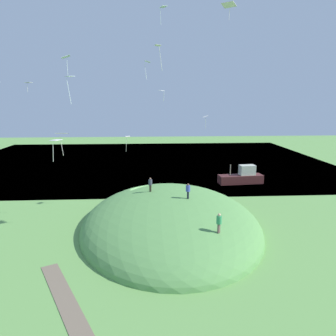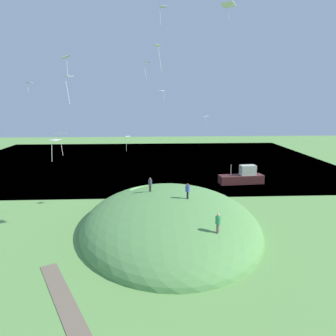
% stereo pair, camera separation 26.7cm
% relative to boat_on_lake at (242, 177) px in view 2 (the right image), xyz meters
% --- Properties ---
extents(ground_plane, '(160.00, 160.00, 0.00)m').
position_rel_boat_on_lake_xyz_m(ground_plane, '(10.77, -16.30, -1.02)').
color(ground_plane, '#62974A').
extents(lake_water, '(57.40, 80.00, 0.40)m').
position_rel_boat_on_lake_xyz_m(lake_water, '(-21.29, -16.30, -1.22)').
color(lake_water, '#334D76').
rests_on(lake_water, ground_plane).
extents(grass_hill, '(26.35, 19.19, 6.27)m').
position_rel_boat_on_lake_xyz_m(grass_hill, '(17.06, -12.91, -1.02)').
color(grass_hill, '#59924B').
rests_on(grass_hill, ground_plane).
extents(dirt_path, '(13.98, 8.09, 0.04)m').
position_rel_boat_on_lake_xyz_m(dirt_path, '(32.27, -20.06, -1.00)').
color(dirt_path, '#6D5E4C').
rests_on(dirt_path, ground_plane).
extents(boat_on_lake, '(2.81, 7.40, 3.19)m').
position_rel_boat_on_lake_xyz_m(boat_on_lake, '(0.00, 0.00, 0.00)').
color(boat_on_lake, '#481F1F').
rests_on(boat_on_lake, lake_water).
extents(person_on_hilltop, '(0.54, 0.54, 1.68)m').
position_rel_boat_on_lake_xyz_m(person_on_hilltop, '(17.61, -11.06, 3.08)').
color(person_on_hilltop, black).
rests_on(person_on_hilltop, grass_hill).
extents(person_walking_path, '(0.55, 0.55, 1.65)m').
position_rel_boat_on_lake_xyz_m(person_walking_path, '(14.36, -15.05, 2.99)').
color(person_walking_path, '#40382A').
rests_on(person_walking_path, grass_hill).
extents(person_watching_kites, '(0.64, 0.64, 1.76)m').
position_rel_boat_on_lake_xyz_m(person_watching_kites, '(24.85, -9.26, 2.30)').
color(person_watching_kites, brown).
rests_on(person_watching_kites, grass_hill).
extents(kite_0, '(0.77, 0.69, 2.17)m').
position_rel_boat_on_lake_xyz_m(kite_0, '(21.46, -14.25, 16.73)').
color(kite_0, white).
extents(kite_2, '(0.81, 1.12, 2.22)m').
position_rel_boat_on_lake_xyz_m(kite_2, '(19.94, -23.25, 9.24)').
color(kite_2, white).
extents(kite_4, '(0.92, 0.77, 1.74)m').
position_rel_boat_on_lake_xyz_m(kite_4, '(16.77, -13.63, 21.13)').
color(kite_4, white).
extents(kite_5, '(0.95, 0.81, 1.58)m').
position_rel_boat_on_lake_xyz_m(kite_5, '(27.36, -21.76, 9.52)').
color(kite_5, white).
extents(kite_7, '(0.82, 0.80, 1.93)m').
position_rel_boat_on_lake_xyz_m(kite_7, '(26.66, -20.67, 13.83)').
color(kite_7, white).
extents(kite_8, '(1.10, 0.82, 1.27)m').
position_rel_boat_on_lake_xyz_m(kite_8, '(5.61, -30.96, 14.59)').
color(kite_8, white).
extents(kite_9, '(1.15, 0.79, 1.99)m').
position_rel_boat_on_lake_xyz_m(kite_9, '(3.06, -6.80, 9.94)').
color(kite_9, silver).
extents(kite_10, '(1.33, 1.02, 1.88)m').
position_rel_boat_on_lake_xyz_m(kite_10, '(17.63, -23.00, 16.38)').
color(kite_10, white).
extents(kite_11, '(1.37, 1.42, 1.41)m').
position_rel_boat_on_lake_xyz_m(kite_11, '(19.98, -7.93, 20.62)').
color(kite_11, white).
extents(kite_12, '(0.87, 0.66, 1.90)m').
position_rel_boat_on_lake_xyz_m(kite_12, '(15.48, -15.22, 16.17)').
color(kite_12, white).
extents(kite_14, '(0.93, 0.86, 1.30)m').
position_rel_boat_on_lake_xyz_m(kite_14, '(11.72, -13.58, 13.40)').
color(kite_14, white).
extents(kite_15, '(0.93, 0.72, 2.04)m').
position_rel_boat_on_lake_xyz_m(kite_15, '(7.85, -17.97, 7.54)').
color(kite_15, white).
extents(mooring_post, '(0.14, 0.14, 0.88)m').
position_rel_boat_on_lake_xyz_m(mooring_post, '(7.41, -17.65, -0.59)').
color(mooring_post, brown).
rests_on(mooring_post, ground_plane).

